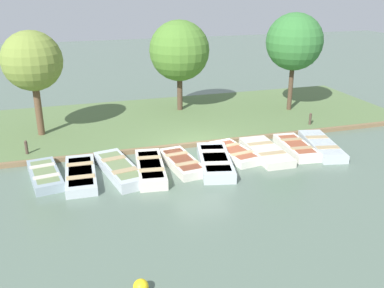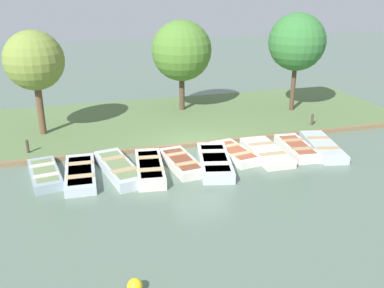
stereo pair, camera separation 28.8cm
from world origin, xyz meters
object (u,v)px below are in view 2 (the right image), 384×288
object	(u,v)px
mooring_post_far	(312,121)
park_tree_left	(182,51)
rowboat_6	(235,153)
rowboat_8	(297,148)
mooring_post_near	(28,148)
buoy	(135,286)
rowboat_7	(266,152)
rowboat_9	(323,146)
rowboat_1	(80,173)
rowboat_2	(119,169)
rowboat_5	(215,162)
rowboat_4	(181,162)
rowboat_0	(45,174)
rowboat_3	(150,168)
park_tree_center	(297,42)
park_tree_far_left	(34,61)

from	to	relation	value
mooring_post_far	park_tree_left	size ratio (longest dim) A/B	0.16
rowboat_6	rowboat_8	bearing A→B (deg)	74.81
mooring_post_near	buoy	xyz separation A→B (m)	(9.67, 3.01, -0.22)
rowboat_7	rowboat_9	distance (m)	2.67
rowboat_6	park_tree_left	distance (m)	7.69
rowboat_1	rowboat_2	world-z (taller)	rowboat_2
rowboat_2	mooring_post_far	world-z (taller)	mooring_post_far
rowboat_5	rowboat_6	distance (m)	1.40
rowboat_8	rowboat_9	bearing A→B (deg)	88.58
rowboat_4	rowboat_6	xyz separation A→B (m)	(-0.38, 2.47, -0.01)
buoy	park_tree_left	bearing A→B (deg)	160.86
rowboat_4	mooring_post_far	world-z (taller)	mooring_post_far
rowboat_7	rowboat_4	bearing A→B (deg)	-87.28
rowboat_2	park_tree_left	bearing A→B (deg)	137.39
mooring_post_far	rowboat_4	bearing A→B (deg)	-69.91
rowboat_1	rowboat_0	bearing A→B (deg)	-101.99
rowboat_0	rowboat_1	size ratio (longest dim) A/B	0.87
rowboat_0	mooring_post_near	distance (m)	2.52
rowboat_5	rowboat_8	world-z (taller)	rowboat_5
rowboat_3	rowboat_6	bearing A→B (deg)	106.58
mooring_post_near	park_tree_center	size ratio (longest dim) A/B	0.15
buoy	park_tree_center	xyz separation A→B (m)	(-12.42, 10.84, 3.76)
rowboat_4	park_tree_center	distance (m)	10.32
rowboat_4	rowboat_5	distance (m)	1.34
rowboat_6	rowboat_8	world-z (taller)	rowboat_8
rowboat_1	rowboat_4	size ratio (longest dim) A/B	1.12
rowboat_5	park_tree_far_left	xyz separation A→B (m)	(-5.54, -6.73, 3.43)
rowboat_0	rowboat_9	distance (m)	11.69
rowboat_5	rowboat_4	bearing A→B (deg)	-93.30
mooring_post_near	rowboat_7	bearing A→B (deg)	74.71
rowboat_3	mooring_post_near	size ratio (longest dim) A/B	4.12
rowboat_6	rowboat_5	bearing A→B (deg)	-67.59
rowboat_4	rowboat_6	world-z (taller)	rowboat_4
rowboat_7	park_tree_left	distance (m)	8.13
rowboat_8	mooring_post_far	world-z (taller)	mooring_post_far
mooring_post_near	mooring_post_far	size ratio (longest dim) A/B	1.00
rowboat_5	rowboat_6	size ratio (longest dim) A/B	1.27
rowboat_3	park_tree_far_left	xyz separation A→B (m)	(-5.43, -4.10, 3.43)
rowboat_0	park_tree_center	bearing A→B (deg)	102.63
buoy	park_tree_far_left	size ratio (longest dim) A/B	0.07
rowboat_1	rowboat_4	world-z (taller)	rowboat_4
rowboat_0	rowboat_4	bearing A→B (deg)	77.28
rowboat_7	buoy	distance (m)	9.72
rowboat_0	park_tree_far_left	xyz separation A→B (m)	(-4.80, -0.21, 3.46)
rowboat_2	mooring_post_near	xyz separation A→B (m)	(-2.75, -3.48, 0.19)
rowboat_8	rowboat_4	bearing A→B (deg)	-83.10
rowboat_5	park_tree_left	world-z (taller)	park_tree_left
rowboat_1	rowboat_9	distance (m)	10.40
rowboat_2	rowboat_7	xyz separation A→B (m)	(-0.08, 6.27, -0.04)
rowboat_8	rowboat_9	distance (m)	1.20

